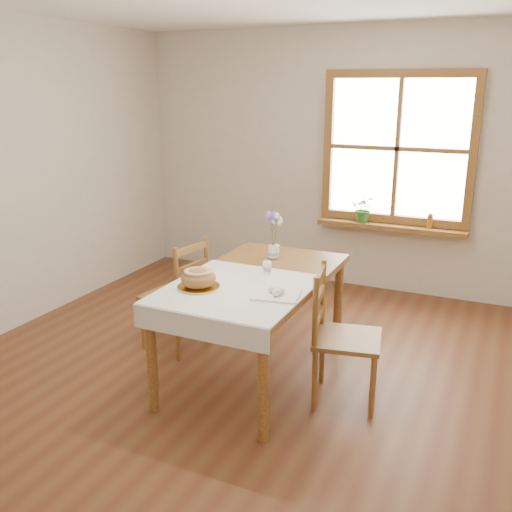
{
  "coord_description": "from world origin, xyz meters",
  "views": [
    {
      "loc": [
        1.59,
        -3.14,
        2.04
      ],
      "look_at": [
        0.0,
        0.3,
        0.9
      ],
      "focal_mm": 40.0,
      "sensor_mm": 36.0,
      "label": 1
    }
  ],
  "objects": [
    {
      "name": "eggs",
      "position": [
        0.29,
        -0.02,
        0.8
      ],
      "size": [
        0.25,
        0.23,
        0.05
      ],
      "primitive_type": null,
      "rotation": [
        0.0,
        0.0,
        0.17
      ],
      "color": "white",
      "rests_on": "egg_napkin"
    },
    {
      "name": "amber_bottle",
      "position": [
        0.87,
        2.4,
        0.79
      ],
      "size": [
        0.06,
        0.06,
        0.15
      ],
      "primitive_type": "cylinder",
      "rotation": [
        0.0,
        0.0,
        -0.15
      ],
      "color": "#995D1C",
      "rests_on": "window_sill"
    },
    {
      "name": "window_sill",
      "position": [
        0.5,
        2.4,
        0.69
      ],
      "size": [
        1.46,
        0.2,
        0.05
      ],
      "color": "olive",
      "rests_on": "ground"
    },
    {
      "name": "room_walls",
      "position": [
        0.0,
        0.0,
        1.71
      ],
      "size": [
        4.6,
        5.1,
        2.65
      ],
      "color": "beige",
      "rests_on": "ground"
    },
    {
      "name": "egg_napkin",
      "position": [
        0.29,
        -0.02,
        0.77
      ],
      "size": [
        0.33,
        0.29,
        0.01
      ],
      "primitive_type": "cube",
      "rotation": [
        0.0,
        0.0,
        0.17
      ],
      "color": "white",
      "rests_on": "table_linen"
    },
    {
      "name": "lavender_bouquet",
      "position": [
        -0.06,
        0.75,
        0.99
      ],
      "size": [
        0.16,
        0.16,
        0.29
      ],
      "primitive_type": null,
      "color": "#7A60AA",
      "rests_on": "flower_vase"
    },
    {
      "name": "bread_plate",
      "position": [
        -0.23,
        -0.1,
        0.77
      ],
      "size": [
        0.35,
        0.35,
        0.01
      ],
      "primitive_type": "cylinder",
      "rotation": [
        0.0,
        0.0,
        0.36
      ],
      "color": "white",
      "rests_on": "table_linen"
    },
    {
      "name": "flower_vase",
      "position": [
        -0.06,
        0.75,
        0.8
      ],
      "size": [
        0.12,
        0.12,
        0.1
      ],
      "primitive_type": "cylinder",
      "rotation": [
        0.0,
        0.0,
        -0.38
      ],
      "color": "white",
      "rests_on": "dining_table"
    },
    {
      "name": "window",
      "position": [
        0.5,
        2.47,
        1.45
      ],
      "size": [
        1.46,
        0.08,
        1.46
      ],
      "color": "olive",
      "rests_on": "ground"
    },
    {
      "name": "chair_left",
      "position": [
        -0.77,
        0.43,
        0.45
      ],
      "size": [
        0.5,
        0.48,
        0.91
      ],
      "primitive_type": null,
      "rotation": [
        0.0,
        0.0,
        -1.72
      ],
      "color": "olive",
      "rests_on": "ground"
    },
    {
      "name": "potted_plant",
      "position": [
        0.22,
        2.4,
        0.82
      ],
      "size": [
        0.28,
        0.3,
        0.21
      ],
      "primitive_type": "imported",
      "rotation": [
        0.0,
        0.0,
        0.15
      ],
      "color": "#35742E",
      "rests_on": "window_sill"
    },
    {
      "name": "salt_shaker",
      "position": [
        0.07,
        0.34,
        0.81
      ],
      "size": [
        0.06,
        0.06,
        0.1
      ],
      "primitive_type": "cylinder",
      "rotation": [
        0.0,
        0.0,
        -0.07
      ],
      "color": "white",
      "rests_on": "table_linen"
    },
    {
      "name": "pepper_shaker",
      "position": [
        0.03,
        0.41,
        0.8
      ],
      "size": [
        0.06,
        0.06,
        0.08
      ],
      "primitive_type": "cylinder",
      "rotation": [
        0.0,
        0.0,
        0.34
      ],
      "color": "white",
      "rests_on": "table_linen"
    },
    {
      "name": "bread_loaf",
      "position": [
        -0.23,
        -0.1,
        0.84
      ],
      "size": [
        0.23,
        0.23,
        0.13
      ],
      "primitive_type": "ellipsoid",
      "color": "#B07E3E",
      "rests_on": "bread_plate"
    },
    {
      "name": "chair_right",
      "position": [
        0.7,
        0.22,
        0.46
      ],
      "size": [
        0.52,
        0.51,
        0.92
      ],
      "primitive_type": null,
      "rotation": [
        0.0,
        0.0,
        1.76
      ],
      "color": "olive",
      "rests_on": "ground"
    },
    {
      "name": "ground",
      "position": [
        0.0,
        0.0,
        0.0
      ],
      "size": [
        5.0,
        5.0,
        0.0
      ],
      "primitive_type": "plane",
      "color": "brown",
      "rests_on": "ground"
    },
    {
      "name": "dining_table",
      "position": [
        0.0,
        0.3,
        0.66
      ],
      "size": [
        0.9,
        1.6,
        0.75
      ],
      "color": "olive",
      "rests_on": "ground"
    },
    {
      "name": "table_linen",
      "position": [
        0.0,
        -0.0,
        0.76
      ],
      "size": [
        0.91,
        0.99,
        0.01
      ],
      "primitive_type": "cube",
      "color": "white",
      "rests_on": "dining_table"
    }
  ]
}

